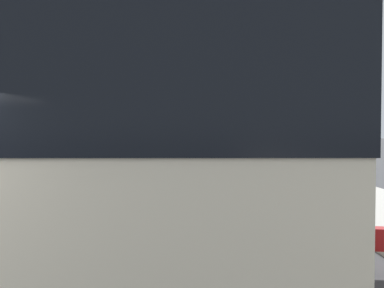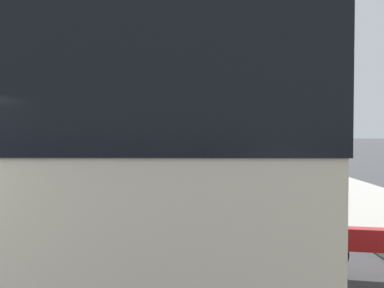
{
  "view_description": "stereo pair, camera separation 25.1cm",
  "coord_description": "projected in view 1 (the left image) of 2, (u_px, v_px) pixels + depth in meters",
  "views": [
    {
      "loc": [
        -3.2,
        -2.36,
        2.27
      ],
      "look_at": [
        6.93,
        -2.56,
        1.95
      ],
      "focal_mm": 42.65,
      "sensor_mm": 36.0,
      "label": 1
    },
    {
      "loc": [
        -3.2,
        -2.61,
        2.27
      ],
      "look_at": [
        6.93,
        -2.56,
        1.95
      ],
      "focal_mm": 42.65,
      "sensor_mm": 36.0,
      "label": 2
    }
  ],
  "objects": [
    {
      "name": "coach_bus",
      "position": [
        184.0,
        140.0,
        9.05
      ],
      "size": [
        12.46,
        2.8,
        3.6
      ],
      "rotation": [
        0.0,
        0.0,
        -0.01
      ],
      "color": "beige",
      "rests_on": "ground"
    },
    {
      "name": "car_ahead_same_lane",
      "position": [
        137.0,
        146.0,
        44.5
      ],
      "size": [
        4.06,
        2.08,
        1.44
      ],
      "rotation": [
        0.0,
        0.0,
        3.2
      ],
      "color": "red",
      "rests_on": "ground"
    },
    {
      "name": "utility_pole",
      "position": [
        281.0,
        106.0,
        22.97
      ],
      "size": [
        0.21,
        0.21,
        6.92
      ],
      "primitive_type": "cylinder",
      "color": "slate",
      "rests_on": "ground"
    },
    {
      "name": "lane_divider_line",
      "position": [
        102.0,
        208.0,
        13.22
      ],
      "size": [
        110.0,
        0.16,
        0.01
      ],
      "primitive_type": "cube",
      "color": "silver",
      "rests_on": "ground"
    },
    {
      "name": "sidewalk_curb",
      "position": [
        366.0,
        204.0,
        13.37
      ],
      "size": [
        110.0,
        3.6,
        0.14
      ],
      "primitive_type": "cube",
      "color": "#B2ADA3",
      "rests_on": "ground"
    },
    {
      "name": "car_behind_bus",
      "position": [
        79.0,
        164.0,
        20.94
      ],
      "size": [
        4.75,
        1.99,
        1.42
      ],
      "rotation": [
        0.0,
        0.0,
        3.2
      ],
      "color": "navy",
      "rests_on": "ground"
    }
  ]
}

